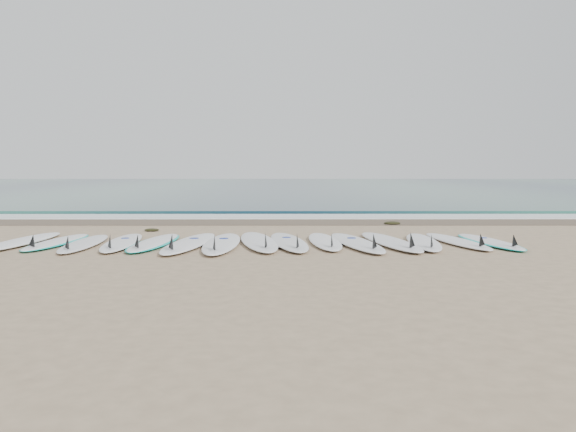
{
  "coord_description": "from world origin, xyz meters",
  "views": [
    {
      "loc": [
        0.51,
        -9.86,
        1.35
      ],
      "look_at": [
        0.56,
        1.26,
        0.4
      ],
      "focal_mm": 35.0,
      "sensor_mm": 36.0,
      "label": 1
    }
  ],
  "objects": [
    {
      "name": "surfboard_9",
      "position": [
        1.21,
        0.05,
        0.06
      ],
      "size": [
        0.66,
        2.51,
        0.32
      ],
      "rotation": [
        0.0,
        0.0,
        0.06
      ],
      "color": "white",
      "rests_on": "ground"
    },
    {
      "name": "surfboard_4",
      "position": [
        -1.81,
        -0.05,
        0.05
      ],
      "size": [
        0.78,
        2.54,
        0.32
      ],
      "rotation": [
        0.0,
        0.0,
        -0.07
      ],
      "color": "white",
      "rests_on": "ground"
    },
    {
      "name": "seaweed_near",
      "position": [
        -2.36,
        2.1,
        0.03
      ],
      "size": [
        0.31,
        0.24,
        0.06
      ],
      "primitive_type": "ellipsoid",
      "color": "black",
      "rests_on": "ground"
    },
    {
      "name": "seaweed_far",
      "position": [
        3.07,
        3.49,
        0.04
      ],
      "size": [
        0.39,
        0.31,
        0.08
      ],
      "primitive_type": "ellipsoid",
      "color": "black",
      "rests_on": "ground"
    },
    {
      "name": "surfboard_1",
      "position": [
        -3.57,
        0.05,
        0.04
      ],
      "size": [
        0.71,
        2.38,
        0.3
      ],
      "rotation": [
        0.0,
        0.0,
        -0.06
      ],
      "color": "white",
      "rests_on": "ground"
    },
    {
      "name": "wave_crest",
      "position": [
        0.0,
        7.0,
        0.05
      ],
      "size": [
        120.0,
        1.0,
        0.1
      ],
      "primitive_type": "cube",
      "color": "#1E4A4B",
      "rests_on": "ground"
    },
    {
      "name": "ocean",
      "position": [
        0.0,
        32.5,
        0.01
      ],
      "size": [
        120.0,
        55.0,
        0.03
      ],
      "primitive_type": "cube",
      "color": "#1E4A4B",
      "rests_on": "ground"
    },
    {
      "name": "surfboard_11",
      "position": [
        2.37,
        -0.05,
        0.06
      ],
      "size": [
        1.01,
        2.85,
        0.36
      ],
      "rotation": [
        0.0,
        0.0,
        0.16
      ],
      "color": "white",
      "rests_on": "ground"
    },
    {
      "name": "surfboard_10",
      "position": [
        1.76,
        -0.16,
        0.06
      ],
      "size": [
        1.01,
        2.79,
        0.35
      ],
      "rotation": [
        0.0,
        0.0,
        0.16
      ],
      "color": "white",
      "rests_on": "ground"
    },
    {
      "name": "wet_sand_band",
      "position": [
        0.0,
        4.1,
        0.01
      ],
      "size": [
        120.0,
        1.8,
        0.01
      ],
      "primitive_type": "cube",
      "color": "brown",
      "rests_on": "ground"
    },
    {
      "name": "ground",
      "position": [
        0.0,
        0.0,
        0.0
      ],
      "size": [
        120.0,
        120.0,
        0.0
      ],
      "primitive_type": "plane",
      "color": "#9D8466"
    },
    {
      "name": "surfboard_5",
      "position": [
        -1.17,
        -0.22,
        0.06
      ],
      "size": [
        0.88,
        2.88,
        0.36
      ],
      "rotation": [
        0.0,
        0.0,
        -0.1
      ],
      "color": "white",
      "rests_on": "ground"
    },
    {
      "name": "surfboard_6",
      "position": [
        -0.6,
        -0.25,
        0.06
      ],
      "size": [
        0.59,
        2.83,
        0.36
      ],
      "rotation": [
        0.0,
        0.0,
        0.0
      ],
      "color": "white",
      "rests_on": "ground"
    },
    {
      "name": "foam_band",
      "position": [
        0.0,
        5.5,
        0.02
      ],
      "size": [
        120.0,
        1.4,
        0.04
      ],
      "primitive_type": "cube",
      "color": "silver",
      "rests_on": "ground"
    },
    {
      "name": "surfboard_3",
      "position": [
        -2.37,
        -0.09,
        0.06
      ],
      "size": [
        0.73,
        2.59,
        0.33
      ],
      "rotation": [
        0.0,
        0.0,
        0.08
      ],
      "color": "white",
      "rests_on": "ground"
    },
    {
      "name": "surfboard_0",
      "position": [
        -4.19,
        0.03,
        0.06
      ],
      "size": [
        0.69,
        2.71,
        0.34
      ],
      "rotation": [
        0.0,
        0.0,
        -0.05
      ],
      "color": "white",
      "rests_on": "ground"
    },
    {
      "name": "surfboard_7",
      "position": [
        0.04,
        -0.01,
        0.06
      ],
      "size": [
        1.03,
        2.9,
        0.36
      ],
      "rotation": [
        0.0,
        0.0,
        0.16
      ],
      "color": "white",
      "rests_on": "ground"
    },
    {
      "name": "surfboard_2",
      "position": [
        -3.0,
        -0.21,
        0.05
      ],
      "size": [
        0.66,
        2.48,
        0.31
      ],
      "rotation": [
        0.0,
        0.0,
        0.06
      ],
      "color": "white",
      "rests_on": "ground"
    },
    {
      "name": "surfboard_13",
      "position": [
        3.59,
        0.06,
        0.05
      ],
      "size": [
        0.88,
        2.48,
        0.31
      ],
      "rotation": [
        0.0,
        0.0,
        0.16
      ],
      "color": "white",
      "rests_on": "ground"
    },
    {
      "name": "surfboard_12",
      "position": [
        2.95,
        -0.03,
        0.06
      ],
      "size": [
        0.76,
        2.53,
        0.32
      ],
      "rotation": [
        0.0,
        0.0,
        -0.1
      ],
      "color": "white",
      "rests_on": "ground"
    },
    {
      "name": "surfboard_8",
      "position": [
        0.57,
        -0.05,
        0.06
      ],
      "size": [
        0.93,
        2.76,
        0.35
      ],
      "rotation": [
        0.0,
        0.0,
        0.14
      ],
      "color": "silver",
      "rests_on": "ground"
    },
    {
      "name": "surfboard_14",
      "position": [
        4.16,
        0.06,
        0.04
      ],
      "size": [
        0.84,
        2.39,
        0.3
      ],
      "rotation": [
        0.0,
        0.0,
        0.12
      ],
      "color": "white",
      "rests_on": "ground"
    }
  ]
}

